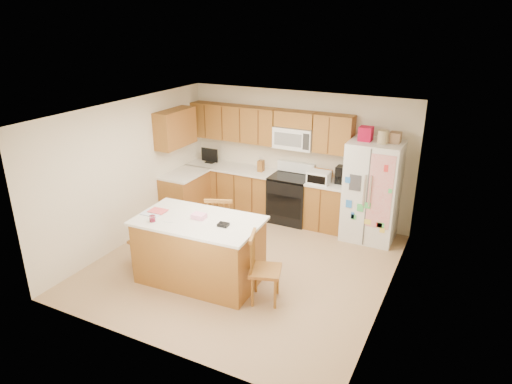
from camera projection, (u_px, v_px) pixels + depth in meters
The scene contains 9 objects.
ground at pixel (244, 264), 7.46m from camera, with size 4.50×4.50×0.00m, color #AB8354.
room_shell at pixel (243, 181), 6.93m from camera, with size 4.60×4.60×2.52m.
cabinetry at pixel (242, 171), 9.03m from camera, with size 3.36×1.56×2.15m.
stove at pixel (290, 198), 8.90m from camera, with size 0.76×0.65×1.13m.
refrigerator at pixel (372, 190), 8.03m from camera, with size 0.90×0.79×2.04m.
island at pixel (200, 250), 6.85m from camera, with size 1.90×1.17×1.10m.
windsor_chair_left at pixel (146, 241), 7.26m from camera, with size 0.45×0.47×0.94m.
windsor_chair_back at pixel (221, 228), 7.53m from camera, with size 0.60×0.59×1.09m.
windsor_chair_right at pixel (263, 270), 6.35m from camera, with size 0.54×0.55×1.03m.
Camera 1 is at (3.10, -5.75, 3.80)m, focal length 32.00 mm.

